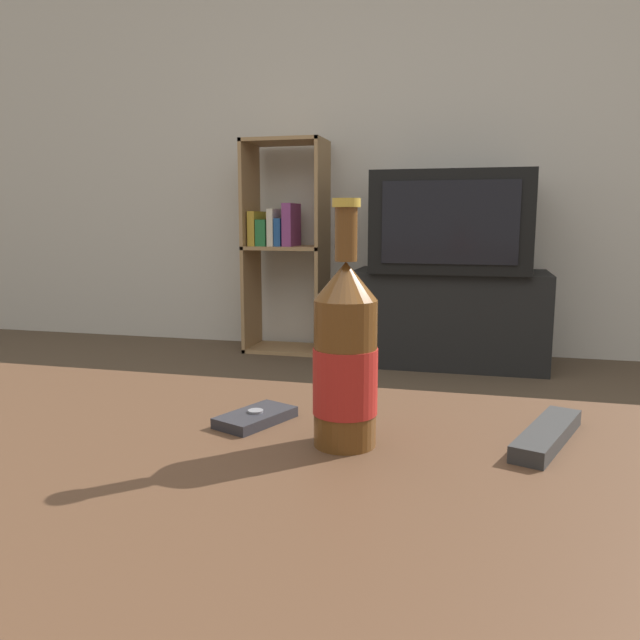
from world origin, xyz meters
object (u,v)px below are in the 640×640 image
at_px(television, 452,222).
at_px(beer_bottle, 345,358).
at_px(tv_stand, 449,317).
at_px(bookshelf, 283,242).
at_px(cell_phone, 256,417).
at_px(remote_control, 547,435).

bearing_deg(television, beer_bottle, -90.14).
bearing_deg(tv_stand, bookshelf, 174.02).
distance_m(television, bookshelf, 0.96).
height_order(tv_stand, bookshelf, bookshelf).
height_order(television, cell_phone, television).
xyz_separation_m(beer_bottle, cell_phone, (-0.13, 0.05, -0.10)).
relative_size(tv_stand, bookshelf, 0.83).
distance_m(television, beer_bottle, 2.63).
distance_m(beer_bottle, cell_phone, 0.17).
bearing_deg(bookshelf, cell_phone, -73.17).
relative_size(cell_phone, remote_control, 0.65).
bearing_deg(beer_bottle, bookshelf, 109.04).
bearing_deg(tv_stand, cell_phone, -93.07).
relative_size(tv_stand, remote_control, 5.34).
height_order(television, bookshelf, bookshelf).
xyz_separation_m(bookshelf, cell_phone, (0.81, -2.68, -0.13)).
relative_size(bookshelf, beer_bottle, 4.13).
bearing_deg(remote_control, beer_bottle, -144.66).
distance_m(television, cell_phone, 2.59).
relative_size(tv_stand, television, 1.28).
relative_size(tv_stand, beer_bottle, 3.43).
relative_size(television, bookshelf, 0.65).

